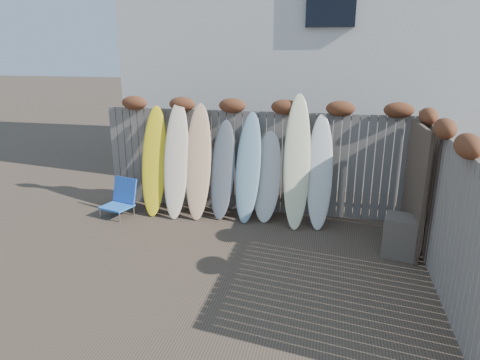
% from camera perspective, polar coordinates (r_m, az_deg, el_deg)
% --- Properties ---
extents(ground, '(80.00, 80.00, 0.00)m').
position_cam_1_polar(ground, '(6.55, -2.26, -11.45)').
color(ground, '#493A2D').
extents(back_fence, '(6.05, 0.28, 2.24)m').
position_cam_1_polar(back_fence, '(8.31, 2.14, 3.56)').
color(back_fence, slate).
rests_on(back_fence, ground).
extents(right_fence, '(0.28, 4.40, 2.24)m').
position_cam_1_polar(right_fence, '(6.34, 25.52, -2.92)').
color(right_fence, slate).
rests_on(right_fence, ground).
extents(house, '(8.50, 5.50, 6.33)m').
position_cam_1_polar(house, '(12.10, 7.99, 17.31)').
color(house, silver).
rests_on(house, ground).
extents(beach_chair, '(0.66, 0.69, 0.71)m').
position_cam_1_polar(beach_chair, '(8.68, -15.60, -2.36)').
color(beach_chair, blue).
rests_on(beach_chair, ground).
extents(wooden_crate, '(0.65, 0.58, 0.65)m').
position_cam_1_polar(wooden_crate, '(7.21, 20.86, -7.03)').
color(wooden_crate, brown).
rests_on(wooden_crate, ground).
extents(lattice_panel, '(0.11, 1.35, 2.02)m').
position_cam_1_polar(lattice_panel, '(7.33, 22.23, -1.03)').
color(lattice_panel, '#3E2F26').
rests_on(lattice_panel, ground).
extents(surfboard_0, '(0.55, 0.78, 2.08)m').
position_cam_1_polar(surfboard_0, '(8.48, -11.36, 2.50)').
color(surfboard_0, yellow).
rests_on(surfboard_0, ground).
extents(surfboard_1, '(0.54, 0.81, 2.19)m').
position_cam_1_polar(surfboard_1, '(8.27, -8.50, 2.66)').
color(surfboard_1, '#F6E0BE').
rests_on(surfboard_1, ground).
extents(surfboard_2, '(0.56, 0.80, 2.15)m').
position_cam_1_polar(surfboard_2, '(8.17, -5.58, 2.45)').
color(surfboard_2, '#E49770').
rests_on(surfboard_2, ground).
extents(surfboard_3, '(0.49, 0.67, 1.84)m').
position_cam_1_polar(surfboard_3, '(8.15, -2.34, 1.37)').
color(surfboard_3, slate).
rests_on(surfboard_3, ground).
extents(surfboard_4, '(0.49, 0.73, 2.01)m').
position_cam_1_polar(surfboard_4, '(7.99, 1.10, 1.69)').
color(surfboard_4, '#83AABC').
rests_on(surfboard_4, ground).
extents(surfboard_5, '(0.56, 0.63, 1.67)m').
position_cam_1_polar(surfboard_5, '(8.02, 3.65, 0.45)').
color(surfboard_5, silver).
rests_on(surfboard_5, ground).
extents(surfboard_6, '(0.53, 0.86, 2.37)m').
position_cam_1_polar(surfboard_6, '(7.77, 7.60, 2.45)').
color(surfboard_6, '#F7F5BD').
rests_on(surfboard_6, ground).
extents(surfboard_7, '(0.50, 0.74, 2.01)m').
position_cam_1_polar(surfboard_7, '(7.82, 10.59, 1.06)').
color(surfboard_7, silver).
rests_on(surfboard_7, ground).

